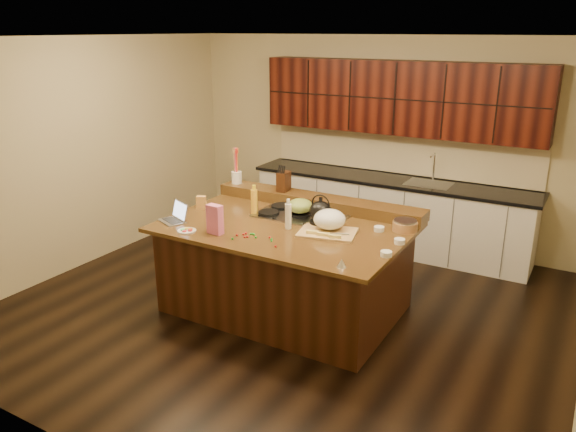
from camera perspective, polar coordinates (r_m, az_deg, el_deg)
The scene contains 35 objects.
room at distance 5.44m, azimuth -0.26°, elevation 3.35°, with size 5.52×5.02×2.72m.
island at distance 5.73m, azimuth -0.25°, elevation -5.22°, with size 2.40×1.60×0.92m.
back_ledge at distance 6.13m, azimuth 3.03°, elevation 1.50°, with size 2.40×0.30×0.12m, color black.
cooktop at distance 5.81m, azimuth 1.23°, elevation 0.08°, with size 0.92×0.52×0.05m.
back_counter at distance 7.37m, azimuth 10.54°, elevation 4.17°, with size 3.70×0.66×2.40m.
kettle at distance 5.52m, azimuth 3.32°, elevation 0.50°, with size 0.22×0.22×0.20m, color black.
green_bowl at distance 5.77m, azimuth 1.24°, elevation 1.04°, with size 0.26×0.26×0.15m, color olive.
laptop at distance 5.77m, azimuth -11.33°, elevation -0.01°, with size 0.34×0.31×0.19m.
oil_bottle at distance 5.84m, azimuth -3.45°, elevation 1.40°, with size 0.07×0.07×0.27m, color gold.
vinegar_bottle at distance 5.43m, azimuth 0.02°, elevation -0.03°, with size 0.06×0.06×0.25m, color silver.
wooden_tray at distance 5.36m, azimuth 4.19°, elevation -0.64°, with size 0.60×0.50×0.22m.
ramekin_a at distance 4.88m, azimuth 9.94°, elevation -3.80°, with size 0.10×0.10×0.04m, color white.
ramekin_b at distance 5.18m, azimuth 11.27°, elevation -2.53°, with size 0.10×0.10×0.04m, color white.
ramekin_c at distance 5.46m, azimuth 9.24°, elevation -1.29°, with size 0.10×0.10×0.04m, color white.
strainer_bowl at distance 5.51m, azimuth 11.79°, elevation -1.04°, with size 0.24×0.24×0.09m, color #996B3F.
kitchen_timer at distance 4.61m, azimuth 5.46°, elevation -4.77°, with size 0.08×0.08×0.07m, color silver.
pink_bag at distance 5.33m, azimuth -7.44°, elevation -0.34°, with size 0.15×0.08×0.28m, color #D76592.
candy_plate at distance 5.48m, azimuth -10.24°, elevation -1.49°, with size 0.18×0.18×0.01m, color white.
package_box at distance 6.14m, azimuth -8.81°, elevation 1.39°, with size 0.10×0.07×0.14m, color gold.
utensil_crock at distance 6.63m, azimuth -5.24°, elevation 3.92°, with size 0.12×0.12×0.14m, color white.
knife_block at distance 6.28m, azimuth -0.44°, elevation 3.54°, with size 0.11×0.18×0.22m, color black.
gumdrop_0 at distance 5.24m, azimuth -4.15°, elevation -2.12°, with size 0.02×0.02×0.02m, color red.
gumdrop_1 at distance 5.22m, azimuth -3.31°, elevation -2.18°, with size 0.02×0.02×0.02m, color #198C26.
gumdrop_2 at distance 5.31m, azimuth -4.55°, elevation -1.86°, with size 0.02×0.02×0.02m, color red.
gumdrop_3 at distance 5.29m, azimuth -3.47°, elevation -1.88°, with size 0.02×0.02×0.02m, color #198C26.
gumdrop_4 at distance 5.24m, azimuth -4.44°, elevation -2.14°, with size 0.02×0.02×0.02m, color red.
gumdrop_5 at distance 5.17m, azimuth -1.69°, elevation -2.36°, with size 0.02×0.02×0.02m, color #198C26.
gumdrop_6 at distance 5.21m, azimuth -1.87°, elevation -2.19°, with size 0.02×0.02×0.02m, color red.
gumdrop_7 at distance 5.31m, azimuth -3.59°, elevation -1.82°, with size 0.02×0.02×0.02m, color #198C26.
gumdrop_8 at distance 5.00m, azimuth -1.27°, elevation -3.11°, with size 0.02×0.02×0.02m, color red.
gumdrop_9 at distance 5.20m, azimuth -5.66°, elevation -2.31°, with size 0.02×0.02×0.02m, color #198C26.
gumdrop_10 at distance 5.29m, azimuth -5.22°, elevation -1.94°, with size 0.02×0.02×0.02m, color red.
gumdrop_11 at distance 5.31m, azimuth -3.79°, elevation -1.83°, with size 0.02×0.02×0.02m, color #198C26.
gumdrop_12 at distance 5.33m, azimuth -4.30°, elevation -1.76°, with size 0.02×0.02×0.02m, color red.
gumdrop_13 at distance 5.13m, azimuth -1.69°, elevation -2.53°, with size 0.02×0.02×0.02m, color #198C26.
Camera 1 is at (2.64, -4.53, 2.77)m, focal length 35.00 mm.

